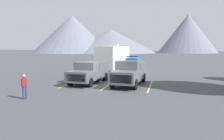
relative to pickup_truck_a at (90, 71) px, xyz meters
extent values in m
plane|color=#47474C|center=(2.03, -1.39, -1.08)|extent=(240.00, 240.00, 0.00)
cube|color=#595B60|center=(-0.01, -0.19, -0.24)|extent=(2.47, 5.51, 0.86)
cube|color=#595B60|center=(-0.16, -2.11, 0.22)|extent=(2.09, 1.65, 0.08)
cube|color=#595B60|center=(-0.05, -0.67, 0.56)|extent=(2.04, 1.54, 0.75)
cube|color=slate|center=(-0.09, -1.23, 0.60)|extent=(1.83, 0.35, 0.56)
cube|color=#595B60|center=(0.10, 1.26, 0.50)|extent=(2.21, 2.62, 0.64)
cube|color=silver|center=(-0.22, -2.83, -0.20)|extent=(1.75, 0.20, 0.60)
cylinder|color=black|center=(0.79, -2.08, -0.67)|extent=(0.34, 0.83, 0.81)
cylinder|color=black|center=(-1.10, -1.93, -0.67)|extent=(0.34, 0.83, 0.81)
cylinder|color=black|center=(1.07, 1.56, -0.67)|extent=(0.34, 0.83, 0.81)
cylinder|color=black|center=(-0.82, 1.70, -0.67)|extent=(0.34, 0.83, 0.81)
cube|color=#595B60|center=(3.82, -0.20, -0.17)|extent=(2.47, 5.77, 0.94)
cube|color=#595B60|center=(3.67, -2.22, 0.34)|extent=(2.08, 1.72, 0.08)
cube|color=#595B60|center=(3.78, -0.71, 0.71)|extent=(2.03, 1.61, 0.82)
cube|color=slate|center=(3.74, -1.29, 0.75)|extent=(1.81, 0.37, 0.61)
cube|color=#595B60|center=(3.94, 1.31, 0.55)|extent=(2.20, 2.74, 0.51)
cube|color=silver|center=(3.61, -2.98, -0.12)|extent=(1.74, 0.19, 0.66)
cylinder|color=black|center=(4.61, -2.19, -0.64)|extent=(0.35, 0.89, 0.87)
cylinder|color=black|center=(2.74, -2.04, -0.64)|extent=(0.35, 0.89, 0.87)
cylinder|color=black|center=(4.91, 1.63, -0.64)|extent=(0.35, 0.89, 0.87)
cylinder|color=black|center=(3.03, 1.78, -0.64)|extent=(0.35, 0.89, 0.87)
cube|color=blue|center=(3.94, 1.31, 1.03)|extent=(1.25, 1.74, 0.45)
cylinder|color=black|center=(4.35, 0.71, 1.03)|extent=(0.21, 0.45, 0.44)
cylinder|color=black|center=(3.44, 0.78, 1.03)|extent=(0.21, 0.45, 0.44)
cylinder|color=black|center=(4.44, 1.84, 1.03)|extent=(0.21, 0.45, 0.44)
cylinder|color=black|center=(3.52, 1.91, 1.03)|extent=(0.21, 0.45, 0.44)
cube|color=black|center=(3.90, 0.85, 1.41)|extent=(1.03, 0.16, 0.08)
cube|color=gold|center=(-1.61, -0.44, -1.07)|extent=(0.12, 5.50, 0.01)
cube|color=gold|center=(2.03, -0.44, -1.07)|extent=(0.12, 5.50, 0.01)
cube|color=gold|center=(5.68, -0.44, -1.07)|extent=(0.12, 5.50, 0.01)
cube|color=silver|center=(0.16, 8.76, 0.88)|extent=(3.29, 6.92, 2.85)
cube|color=#4C6B99|center=(-1.06, 8.92, 1.02)|extent=(0.85, 6.34, 0.24)
cube|color=silver|center=(0.29, 9.75, 2.45)|extent=(0.69, 0.77, 0.30)
cube|color=#333333|center=(-0.35, 4.86, -0.76)|extent=(0.28, 1.21, 0.12)
cylinder|color=black|center=(1.17, 7.82, -0.70)|extent=(0.32, 0.78, 0.76)
cylinder|color=black|center=(-1.06, 8.11, -0.70)|extent=(0.32, 0.78, 0.76)
cylinder|color=black|center=(1.38, 9.40, -0.70)|extent=(0.32, 0.78, 0.76)
cylinder|color=black|center=(-0.85, 9.69, -0.70)|extent=(0.32, 0.78, 0.76)
cylinder|color=navy|center=(-2.10, -6.91, -0.66)|extent=(0.12, 0.12, 0.83)
cylinder|color=navy|center=(-1.96, -6.83, -0.66)|extent=(0.12, 0.12, 0.83)
cube|color=maroon|center=(-2.03, -6.87, 0.05)|extent=(0.31, 0.29, 0.59)
sphere|color=tan|center=(-2.03, -6.87, 0.46)|extent=(0.23, 0.23, 0.23)
cylinder|color=maroon|center=(-2.14, -6.94, 0.02)|extent=(0.10, 0.10, 0.53)
cylinder|color=maroon|center=(-1.91, -6.80, 0.02)|extent=(0.10, 0.10, 0.53)
cone|color=slate|center=(-36.56, 76.16, 7.76)|extent=(37.54, 37.54, 17.69)
cone|color=slate|center=(-19.03, 81.90, 4.50)|extent=(43.69, 43.69, 11.15)
cone|color=slate|center=(16.88, 87.82, 7.91)|extent=(27.21, 27.21, 17.98)
camera|label=1|loc=(6.88, -18.71, 2.46)|focal=33.95mm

